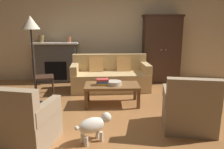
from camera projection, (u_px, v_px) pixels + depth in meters
ground_plane at (115, 110)px, 4.36m from camera, size 9.60×9.60×0.00m
back_wall at (111, 32)px, 6.53m from camera, size 7.20×0.10×2.80m
fireplace at (57, 62)px, 6.42m from camera, size 1.26×0.48×1.12m
armoire at (161, 49)px, 6.36m from camera, size 1.06×0.57×1.87m
couch at (110, 77)px, 5.71m from camera, size 1.95×0.93×0.86m
coffee_table at (112, 87)px, 4.62m from camera, size 1.10×0.60×0.42m
fruit_bowl at (114, 83)px, 4.58m from camera, size 0.30×0.30×0.08m
book_stack at (103, 82)px, 4.57m from camera, size 0.26×0.19×0.12m
mantel_vase_bronze at (41, 39)px, 6.25m from camera, size 0.15×0.15×0.20m
mantel_vase_terracotta at (69, 39)px, 6.27m from camera, size 0.12×0.12×0.16m
armchair_near_left at (23, 124)px, 3.05m from camera, size 0.92×0.92×0.88m
armchair_near_right at (189, 110)px, 3.54m from camera, size 0.90×0.90×0.88m
side_chair_wooden at (39, 74)px, 5.15m from camera, size 0.54×0.54×0.90m
floor_lamp at (31, 28)px, 4.38m from camera, size 0.36×0.36×1.79m
dog at (94, 125)px, 3.17m from camera, size 0.50×0.39×0.39m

